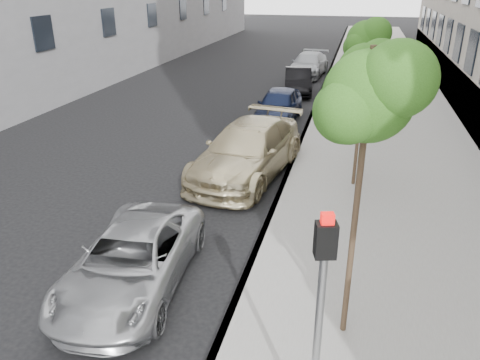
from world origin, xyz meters
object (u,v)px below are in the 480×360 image
at_px(signal_pole, 320,307).
at_px(tree_mid, 366,71).
at_px(minivan, 132,260).
at_px(sedan_blue, 279,105).
at_px(tree_near, 370,97).
at_px(tree_far, 366,40).
at_px(sedan_black, 298,81).
at_px(sedan_rear, 308,65).
at_px(suv, 247,151).

bearing_deg(signal_pole, tree_mid, 71.50).
distance_m(minivan, sedan_blue, 12.62).
height_order(tree_near, tree_mid, tree_near).
bearing_deg(tree_mid, tree_far, 90.00).
xyz_separation_m(tree_mid, tree_far, (0.00, 6.50, 0.08)).
bearing_deg(tree_far, tree_near, -90.00).
relative_size(signal_pole, minivan, 0.74).
xyz_separation_m(sedan_black, sedan_rear, (-0.00, 5.06, 0.05)).
bearing_deg(tree_far, sedan_blue, 179.47).
xyz_separation_m(tree_mid, signal_pole, (-0.37, -8.64, -1.27)).
height_order(signal_pole, minivan, signal_pole).
height_order(suv, sedan_black, suv).
bearing_deg(sedan_rear, sedan_blue, -85.04).
bearing_deg(minivan, tree_far, 67.25).
bearing_deg(sedan_blue, sedan_rear, 89.98).
relative_size(tree_near, tree_far, 1.14).
xyz_separation_m(suv, sedan_black, (0.00, 12.03, -0.16)).
bearing_deg(sedan_black, sedan_blue, -99.25).
bearing_deg(minivan, tree_mid, 51.01).
relative_size(tree_mid, sedan_black, 1.05).
bearing_deg(tree_mid, minivan, -124.73).
bearing_deg(suv, sedan_black, 98.99).
bearing_deg(tree_near, minivan, 174.02).
relative_size(signal_pole, sedan_black, 0.82).
distance_m(suv, sedan_blue, 6.30).
height_order(tree_far, minivan, tree_far).
distance_m(tree_mid, sedan_black, 13.01).
relative_size(tree_far, sedan_rear, 0.88).
xyz_separation_m(tree_near, signal_pole, (-0.37, -2.14, -2.04)).
height_order(suv, sedan_blue, suv).
xyz_separation_m(tree_far, sedan_rear, (-3.33, 10.82, -2.83)).
bearing_deg(tree_far, sedan_black, 120.01).
bearing_deg(tree_far, sedan_rear, 107.09).
height_order(tree_mid, minivan, tree_mid).
distance_m(tree_near, signal_pole, 2.99).
bearing_deg(minivan, sedan_blue, 82.10).
xyz_separation_m(tree_near, suv, (-3.33, 6.73, -3.42)).
height_order(suv, sedan_rear, suv).
bearing_deg(tree_near, signal_pole, -99.75).
bearing_deg(sedan_black, tree_far, -68.51).
xyz_separation_m(tree_far, suv, (-3.33, -6.27, -2.72)).
height_order(tree_mid, signal_pole, tree_mid).
bearing_deg(suv, tree_near, -54.72).
relative_size(tree_near, minivan, 1.10).
bearing_deg(minivan, suv, 77.83).
distance_m(signal_pole, sedan_blue, 15.55).
height_order(tree_near, sedan_rear, tree_near).
relative_size(signal_pole, sedan_rear, 0.67).
distance_m(tree_mid, signal_pole, 8.74).
bearing_deg(tree_mid, sedan_black, 105.18).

